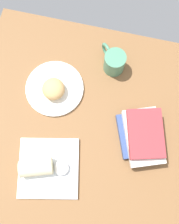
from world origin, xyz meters
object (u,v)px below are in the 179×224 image
(square_plate, at_px, (49,168))
(book_stack, at_px, (142,135))
(breakfast_wrap, at_px, (36,167))
(sauce_cup, at_px, (62,168))
(scone_pastry, at_px, (53,89))
(round_plate, at_px, (55,89))
(coffee_mug, at_px, (114,62))

(square_plate, xyz_separation_m, book_stack, (-0.19, 0.32, 0.03))
(breakfast_wrap, bearing_deg, book_stack, -79.46)
(square_plate, bearing_deg, breakfast_wrap, -78.38)
(square_plate, height_order, sauce_cup, sauce_cup)
(scone_pastry, bearing_deg, breakfast_wrap, 2.59)
(round_plate, relative_size, book_stack, 0.95)
(round_plate, height_order, scone_pastry, scone_pastry)
(square_plate, relative_size, book_stack, 0.91)
(round_plate, distance_m, square_plate, 0.32)
(book_stack, bearing_deg, coffee_mug, -148.36)
(round_plate, relative_size, square_plate, 1.05)
(sauce_cup, xyz_separation_m, coffee_mug, (-0.45, 0.11, 0.02))
(scone_pastry, distance_m, sauce_cup, 0.31)
(scone_pastry, relative_size, square_plate, 0.40)
(sauce_cup, distance_m, book_stack, 0.33)
(round_plate, relative_size, coffee_mug, 2.02)
(scone_pastry, height_order, coffee_mug, coffee_mug)
(book_stack, bearing_deg, square_plate, -58.74)
(round_plate, bearing_deg, sauce_cup, 19.35)
(book_stack, height_order, coffee_mug, coffee_mug)
(round_plate, distance_m, coffee_mug, 0.26)
(scone_pastry, relative_size, breakfast_wrap, 0.76)
(breakfast_wrap, bearing_deg, round_plate, -15.77)
(scone_pastry, xyz_separation_m, square_plate, (0.30, 0.05, -0.04))
(scone_pastry, bearing_deg, sauce_cup, 19.65)
(sauce_cup, bearing_deg, book_stack, 124.24)
(scone_pastry, distance_m, book_stack, 0.39)
(breakfast_wrap, height_order, book_stack, book_stack)
(round_plate, xyz_separation_m, sauce_cup, (0.30, 0.11, 0.02))
(round_plate, bearing_deg, breakfast_wrap, 3.07)
(sauce_cup, xyz_separation_m, book_stack, (-0.18, 0.27, 0.02))
(breakfast_wrap, distance_m, coffee_mug, 0.51)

